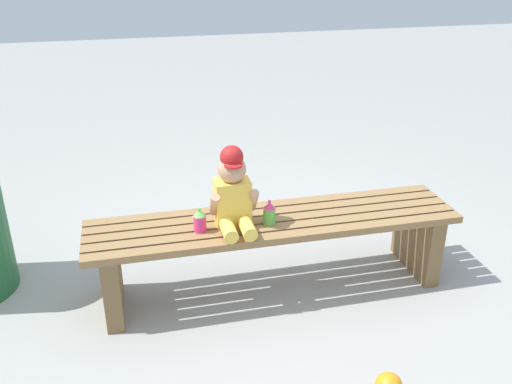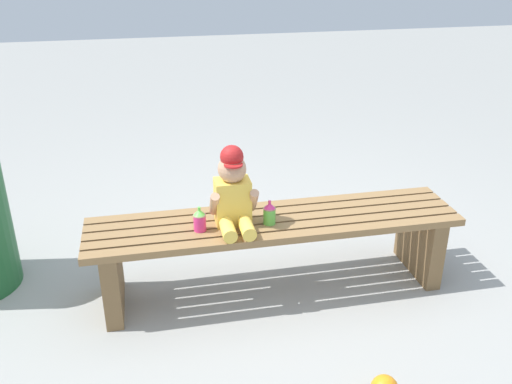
# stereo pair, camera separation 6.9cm
# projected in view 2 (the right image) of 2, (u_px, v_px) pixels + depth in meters

# --- Properties ---
(ground_plane) EXTENTS (16.00, 16.00, 0.00)m
(ground_plane) POSITION_uv_depth(u_px,v_px,m) (273.00, 287.00, 2.97)
(ground_plane) COLOR #999993
(park_bench) EXTENTS (1.87, 0.41, 0.41)m
(park_bench) POSITION_uv_depth(u_px,v_px,m) (274.00, 240.00, 2.85)
(park_bench) COLOR olive
(park_bench) RESTS_ON ground_plane
(child_figure) EXTENTS (0.23, 0.27, 0.40)m
(child_figure) POSITION_uv_depth(u_px,v_px,m) (233.00, 192.00, 2.67)
(child_figure) COLOR #F2C64C
(child_figure) RESTS_ON park_bench
(sippy_cup_left) EXTENTS (0.06, 0.06, 0.12)m
(sippy_cup_left) POSITION_uv_depth(u_px,v_px,m) (200.00, 220.00, 2.67)
(sippy_cup_left) COLOR #E5337F
(sippy_cup_left) RESTS_ON park_bench
(sippy_cup_right) EXTENTS (0.06, 0.06, 0.12)m
(sippy_cup_right) POSITION_uv_depth(u_px,v_px,m) (269.00, 213.00, 2.73)
(sippy_cup_right) COLOR #66CC4C
(sippy_cup_right) RESTS_ON park_bench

